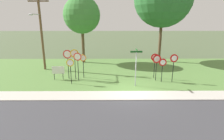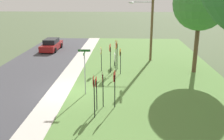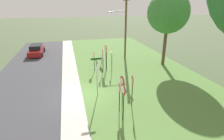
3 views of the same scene
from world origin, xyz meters
TOP-DOWN VIEW (x-y plane):
  - ground_plane at (0.00, 0.00)m, footprint 160.00×160.00m
  - road_asphalt at (0.00, -4.80)m, footprint 44.00×6.40m
  - sidewalk_strip at (0.00, -0.80)m, footprint 44.00×1.60m
  - grass_median at (0.00, 6.00)m, footprint 44.00×12.00m
  - stop_sign_near_left at (-4.18, 3.46)m, footprint 0.63×0.12m
  - stop_sign_near_right at (-5.53, 3.13)m, footprint 0.77×0.09m
  - stop_sign_far_left at (-5.01, 1.75)m, footprint 0.63×0.15m
  - stop_sign_far_center at (-4.52, 2.59)m, footprint 0.70×0.11m
  - stop_sign_far_right at (-4.88, 3.05)m, footprint 0.72×0.15m
  - yield_sign_near_left at (2.89, 2.17)m, footprint 0.66×0.10m
  - yield_sign_near_right at (2.46, 3.22)m, footprint 0.72×0.14m
  - yield_sign_far_left at (3.84, 2.15)m, footprint 0.71×0.11m
  - yield_sign_far_right at (2.45, 2.51)m, footprint 0.77×0.12m
  - street_name_post at (0.42, 1.15)m, footprint 0.96×0.82m
  - utility_pole at (-8.93, 6.32)m, footprint 2.10×2.49m
  - notice_board at (-6.41, 2.90)m, footprint 1.10×0.14m
  - oak_tree_left at (-5.11, 9.95)m, footprint 4.48×4.48m
  - parked_hatchback_near at (-13.48, -5.10)m, footprint 4.56×1.93m

SIDE VIEW (x-z plane):
  - ground_plane at x=0.00m, z-range 0.00..0.00m
  - road_asphalt at x=0.00m, z-range 0.00..0.01m
  - grass_median at x=0.00m, z-range 0.00..0.04m
  - sidewalk_strip at x=0.00m, z-range 0.00..0.06m
  - parked_hatchback_near at x=-13.48m, z-range -0.05..1.34m
  - notice_board at x=-6.41m, z-range 0.25..1.50m
  - yield_sign_near_left at x=2.89m, z-range 0.54..2.64m
  - stop_sign_far_left at x=-5.01m, z-range 0.51..2.68m
  - stop_sign_near_left at x=-4.18m, z-range 0.52..2.75m
  - yield_sign_near_right at x=2.46m, z-range 0.61..2.95m
  - yield_sign_far_right at x=2.45m, z-range 0.63..3.01m
  - stop_sign_far_center at x=-4.52m, z-range 0.61..3.16m
  - street_name_post at x=0.42m, z-range 0.33..3.45m
  - yield_sign_far_left at x=3.84m, z-range 0.65..3.14m
  - stop_sign_near_right at x=-5.53m, z-range 0.67..3.38m
  - stop_sign_far_right at x=-4.88m, z-range 0.68..3.45m
  - utility_pole at x=-8.93m, z-range 0.39..8.51m
  - oak_tree_left at x=-5.11m, z-range 1.84..9.96m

